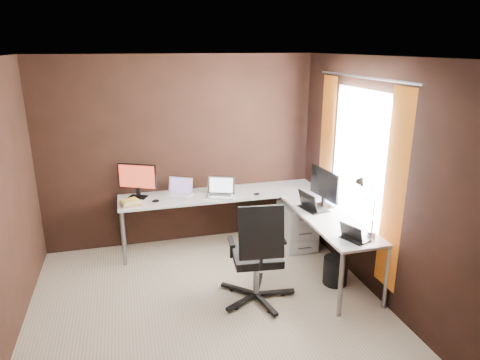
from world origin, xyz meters
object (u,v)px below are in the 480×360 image
monitor_right (324,186)px  desk_lamp (365,200)px  office_chair (257,272)px  monitor_left (137,179)px  wastebasket (335,271)px  drawer_pedestal (297,226)px  laptop_white (179,191)px  book_stack (130,203)px  laptop_silver (221,192)px  laptop_black_small (353,236)px  laptop_black_big (312,206)px

monitor_right → desk_lamp: 0.87m
monitor_right → office_chair: size_ratio=0.50×
monitor_left → wastebasket: monitor_left is taller
drawer_pedestal → laptop_white: 1.63m
book_stack → monitor_right: bearing=-15.9°
laptop_white → office_chair: bearing=-39.0°
laptop_silver → book_stack: 1.15m
laptop_silver → wastebasket: (1.04, -1.25, -0.62)m
desk_lamp → wastebasket: size_ratio=1.94×
laptop_black_small → book_stack: size_ratio=1.20×
laptop_white → monitor_right: bearing=1.2°
laptop_black_big → monitor_right: bearing=-81.7°
laptop_black_big → laptop_black_small: laptop_black_big is taller
laptop_white → office_chair: office_chair is taller
laptop_white → wastebasket: 2.20m
monitor_right → laptop_silver: monitor_right is taller
monitor_left → laptop_white: size_ratio=1.17×
monitor_right → book_stack: 2.36m
laptop_white → laptop_silver: 0.54m
laptop_silver → desk_lamp: 1.97m
monitor_right → office_chair: monitor_right is taller
drawer_pedestal → monitor_left: bearing=166.6°
desk_lamp → laptop_silver: bearing=141.5°
laptop_white → laptop_silver: (0.51, -0.17, 0.00)m
laptop_silver → book_stack: laptop_silver is taller
drawer_pedestal → laptop_black_big: size_ratio=1.58×
monitor_right → laptop_black_small: bearing=165.2°
wastebasket → laptop_silver: bearing=129.7°
desk_lamp → monitor_right: bearing=106.9°
laptop_black_big → laptop_silver: bearing=39.1°
wastebasket → drawer_pedestal: bearing=93.4°
book_stack → drawer_pedestal: bearing=-5.3°
laptop_black_small → wastebasket: laptop_black_small is taller
laptop_black_small → monitor_left: bearing=25.2°
monitor_right → book_stack: (-2.26, 0.64, -0.23)m
monitor_left → laptop_black_small: monitor_left is taller
desk_lamp → office_chair: desk_lamp is taller
laptop_black_big → monitor_left: bearing=52.0°
book_stack → desk_lamp: (2.28, -1.51, 0.35)m
desk_lamp → laptop_white: bearing=149.0°
laptop_white → laptop_black_big: laptop_black_big is taller
monitor_left → wastebasket: size_ratio=1.47×
monitor_left → laptop_black_big: (1.96, -0.99, -0.20)m
monitor_left → monitor_right: size_ratio=0.82×
monitor_right → desk_lamp: (0.02, -0.86, 0.12)m
laptop_black_small → book_stack: 2.66m
laptop_silver → desk_lamp: desk_lamp is taller
drawer_pedestal → laptop_silver: size_ratio=1.44×
drawer_pedestal → monitor_right: size_ratio=1.06×
laptop_white → laptop_black_big: 1.73m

